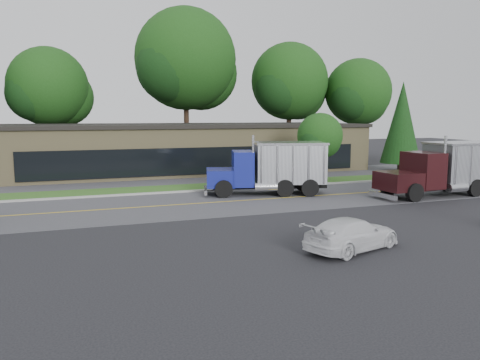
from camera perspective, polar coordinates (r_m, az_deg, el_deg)
name	(u,v)px	position (r m, az deg, el deg)	size (l,w,h in m)	color
ground	(284,240)	(19.36, 5.42, -7.34)	(140.00, 140.00, 0.00)	#2B2B30
road	(219,202)	(27.57, -2.56, -2.73)	(60.00, 8.00, 0.02)	#5D5D62
center_line	(219,202)	(27.57, -2.56, -2.73)	(60.00, 0.12, 0.01)	gold
curb	(201,191)	(31.54, -4.82, -1.41)	(60.00, 0.30, 0.12)	#9E9E99
grass_verge	(194,188)	(33.26, -5.62, -0.93)	(60.00, 3.40, 0.03)	#2B6522
far_parking	(179,179)	(38.08, -7.46, 0.15)	(60.00, 7.00, 0.02)	#5D5D62
strip_mall	(186,149)	(44.15, -6.64, 3.83)	(32.00, 12.00, 4.00)	#97875C
tree_far_b	(50,90)	(51.09, -22.20, 10.07)	(8.29, 7.80, 11.83)	#382619
tree_far_c	(187,64)	(52.76, -6.49, 13.85)	(11.66, 10.98, 16.64)	#382619
tree_far_d	(290,85)	(55.63, 6.12, 11.42)	(9.41, 8.86, 13.42)	#382619
tree_far_e	(359,95)	(57.80, 14.25, 10.01)	(8.21, 7.73, 11.71)	#382619
evergreen_right	(402,123)	(44.74, 19.12, 6.64)	(3.56, 3.56, 8.10)	#382619
tree_verge	(320,138)	(36.72, 9.75, 5.08)	(3.70, 3.49, 5.28)	#382619
dump_truck_blue	(273,167)	(30.18, 4.04, 1.64)	(7.98, 4.42, 3.36)	black
dump_truck_maroon	(453,167)	(32.92, 24.53, 1.48)	(9.83, 3.03, 3.36)	black
rally_car	(352,234)	(18.33, 13.49, -6.40)	(1.73, 4.26, 1.23)	silver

